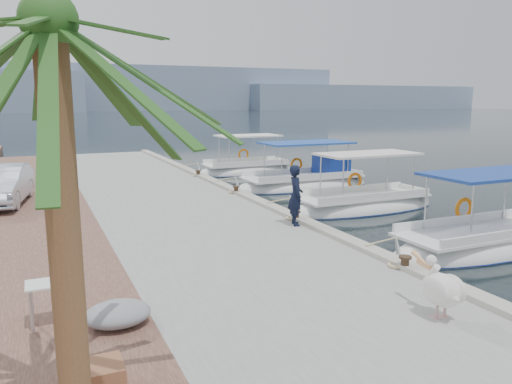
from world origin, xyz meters
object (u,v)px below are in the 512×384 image
at_px(date_palm, 49,24).
at_px(fishing_caique_b, 482,246).
at_px(fishing_caique_e, 246,171).
at_px(parked_car, 2,185).
at_px(fisherman, 296,195).
at_px(fishing_caique_d, 304,184).
at_px(fishing_caique_c, 362,207).
at_px(pelican, 441,288).

bearing_deg(date_palm, fishing_caique_b, 21.70).
bearing_deg(fishing_caique_e, fishing_caique_b, -89.34).
height_order(date_palm, parked_car, date_palm).
relative_size(fisherman, parked_car, 0.42).
xyz_separation_m(fishing_caique_e, fisherman, (-4.17, -13.67, 1.28)).
bearing_deg(fisherman, fishing_caique_b, -110.14).
bearing_deg(fishing_caique_b, fishing_caique_d, 87.27).
relative_size(fishing_caique_c, pelican, 4.88).
height_order(fishing_caique_d, fishing_caique_e, same).
height_order(fishing_caique_b, date_palm, date_palm).
xyz_separation_m(fishing_caique_e, date_palm, (-11.00, -21.20, 4.79)).
bearing_deg(parked_car, fishing_caique_d, 14.04).
distance_m(fishing_caique_d, parked_car, 13.15).
height_order(fishing_caique_d, date_palm, date_palm).
bearing_deg(parked_car, fisherman, -31.11).
height_order(fishing_caique_e, fisherman, fisherman).
bearing_deg(date_palm, fishing_caique_c, 42.20).
distance_m(fishing_caique_c, pelican, 10.82).
distance_m(fishing_caique_b, parked_car, 16.11).
relative_size(fishing_caique_d, parked_car, 1.67).
height_order(fishing_caique_b, fishing_caique_d, same).
bearing_deg(fishing_caique_d, fishing_caique_b, -92.73).
bearing_deg(fishing_caique_e, date_palm, -117.43).
height_order(fishing_caique_c, fisherman, fisherman).
bearing_deg(fishing_caique_c, date_palm, -137.80).
relative_size(fishing_caique_b, fishing_caique_e, 1.06).
bearing_deg(date_palm, fishing_caique_e, 62.57).
xyz_separation_m(fishing_caique_d, date_palm, (-11.72, -15.57, 4.73)).
bearing_deg(fishing_caique_d, fishing_caique_e, 97.32).
distance_m(fishing_caique_e, date_palm, 24.36).
height_order(pelican, date_palm, date_palm).
relative_size(fishing_caique_c, parked_car, 1.49).
bearing_deg(parked_car, fishing_caique_c, -9.54).
xyz_separation_m(fishing_caique_c, date_palm, (-11.24, -10.19, 4.79)).
height_order(fisherman, parked_car, fisherman).
bearing_deg(fishing_caique_e, fishing_caique_d, -82.68).
xyz_separation_m(fishing_caique_b, fishing_caique_d, (0.53, 11.12, 0.07)).
bearing_deg(pelican, fisherman, 82.97).
bearing_deg(fishing_caique_b, pelican, -144.64).
bearing_deg(fishing_caique_b, date_palm, -158.30).
relative_size(fishing_caique_d, fishing_caique_e, 1.21).
distance_m(fishing_caique_d, fishing_caique_e, 5.67).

